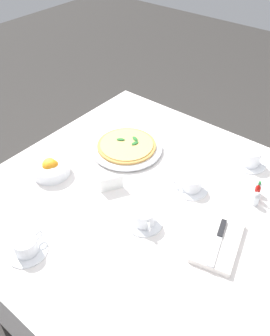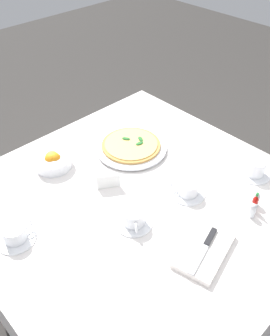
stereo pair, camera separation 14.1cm
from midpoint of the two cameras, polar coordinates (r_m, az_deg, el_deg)
ground_plane at (r=1.90m, az=-1.10°, el=-20.33°), size 8.00×8.00×0.00m
dining_table at (r=1.40m, az=-1.41°, el=-8.44°), size 1.16×1.16×0.72m
pizza_plate at (r=1.53m, az=-4.00°, el=3.17°), size 0.31×0.31×0.02m
pizza at (r=1.52m, az=-4.01°, el=3.59°), size 0.25×0.25×0.02m
coffee_cup_near_left at (r=1.49m, az=15.59°, el=1.43°), size 0.13×0.13×0.07m
coffee_cup_right_edge at (r=1.21m, az=-20.40°, el=-11.90°), size 0.13×0.13×0.06m
coffee_cup_center_back at (r=1.33m, az=6.06°, el=-2.68°), size 0.13×0.13×0.06m
coffee_cup_far_left at (r=1.21m, az=-1.84°, el=-8.14°), size 0.13×0.13×0.06m
napkin_folded at (r=1.18m, az=9.84°, el=-11.79°), size 0.24×0.18×0.02m
dinner_knife at (r=1.17m, az=9.88°, el=-11.48°), size 0.19×0.07×0.01m
citrus_bowl at (r=1.45m, az=-16.15°, el=-0.10°), size 0.15×0.15×0.07m
hot_sauce_bottle at (r=1.34m, az=16.24°, el=-3.83°), size 0.02×0.02×0.08m
salt_shaker at (r=1.32m, az=16.02°, el=-4.97°), size 0.03×0.03×0.06m
pepper_shaker at (r=1.37m, az=16.31°, el=-3.27°), size 0.03×0.03×0.06m
menu_card at (r=1.33m, az=-6.79°, el=-2.71°), size 0.08×0.05×0.06m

